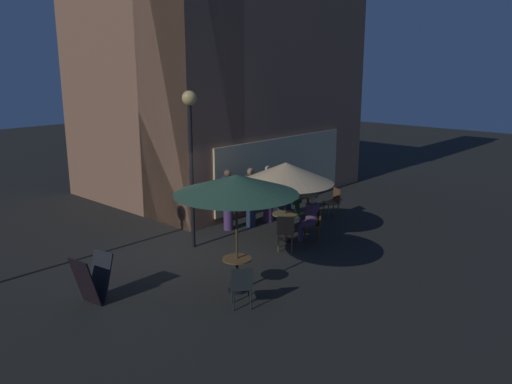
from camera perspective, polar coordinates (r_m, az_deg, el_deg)
name	(u,v)px	position (r m, az deg, el deg)	size (l,w,h in m)	color
ground_plane	(193,255)	(13.20, -6.88, -6.89)	(60.00, 60.00, 0.00)	#252521
cafe_building	(215,54)	(17.79, -4.54, 14.86)	(8.90, 6.88, 9.97)	#9E6C4F
street_lamp_near_corner	(190,133)	(13.10, -7.20, 6.45)	(0.37, 0.37, 4.02)	black
menu_sandwich_board	(93,279)	(10.95, -17.45, -9.06)	(0.74, 0.64, 0.99)	black
cafe_table_0	(237,269)	(10.98, -2.09, -8.45)	(0.61, 0.61, 0.73)	black
cafe_table_1	(285,222)	(13.99, 3.20, -3.24)	(0.69, 0.69, 0.77)	black
cafe_table_2	(308,203)	(15.93, 5.70, -1.26)	(0.63, 0.63, 0.78)	black
patio_umbrella_0	(236,185)	(10.43, -2.18, 0.80)	(2.54, 2.54, 2.51)	black
patio_umbrella_1	(286,173)	(13.66, 3.27, 2.11)	(2.54, 2.54, 2.16)	black
cafe_chair_0	(242,284)	(10.22, -1.59, -10.00)	(0.59, 0.59, 0.87)	black
cafe_chair_1	(315,222)	(14.07, 6.49, -3.30)	(0.61, 0.61, 0.86)	brown
cafe_chair_2	(284,212)	(14.80, 3.13, -2.21)	(0.54, 0.54, 0.94)	brown
cafe_chair_3	(285,230)	(13.22, 3.22, -4.15)	(0.60, 0.60, 0.95)	brown
cafe_chair_4	(288,196)	(16.45, 3.57, -0.45)	(0.44, 0.44, 1.00)	brown
cafe_chair_5	(334,200)	(16.27, 8.50, -0.87)	(0.57, 0.57, 0.92)	brown
patron_seated_0	(310,216)	(14.01, 5.94, -2.61)	(0.52, 0.53, 1.24)	#533A62
patron_seated_1	(285,209)	(14.63, 3.14, -1.88)	(0.52, 0.50, 1.22)	#46191F
patron_seated_2	(292,194)	(16.33, 3.95, -0.21)	(0.38, 0.54, 1.23)	#274E29
patron_standing_3	(228,200)	(14.84, -3.08, -0.83)	(0.32, 0.32, 1.77)	#583870
patron_standing_4	(268,194)	(15.63, 1.35, -0.18)	(0.35, 0.35, 1.72)	#5B3A6D
patron_standing_5	(251,197)	(15.14, -0.56, -0.54)	(0.33, 0.33, 1.75)	navy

